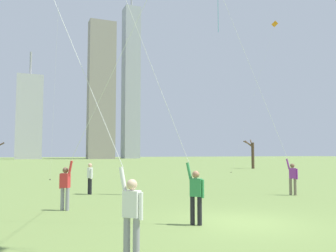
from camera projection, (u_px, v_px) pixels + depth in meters
ground_plane at (240, 222)px, 11.13m from camera, size 400.00×400.00×0.00m
kite_flyer_midfield_center_blue at (177, 142)px, 10.99m from camera, size 4.36×2.77×13.26m
kite_flyer_foreground_right_pink at (75, 68)px, 8.60m from camera, size 4.96×7.99×16.57m
kite_flyer_midfield_right_white at (92, 128)px, 12.93m from camera, size 6.36×9.81×18.10m
kite_flyer_far_back_teal at (273, 128)px, 18.61m from camera, size 4.44×1.92×11.92m
bystander_watching_nearby at (90, 177)px, 18.86m from camera, size 0.25×0.50×1.62m
distant_kite_drifting_left_orange at (268, 46)px, 41.42m from camera, size 5.65×1.72×17.55m
bare_tree_right_of_center at (252, 153)px, 50.56m from camera, size 2.20×2.00×4.13m
skyline_tall_tower at (131, 82)px, 152.27m from camera, size 6.59×6.70×69.63m
skyline_mid_tower_right at (29, 117)px, 134.53m from camera, size 9.42×5.59×40.67m
skyline_slender_spire at (101, 89)px, 138.18m from camera, size 10.19×5.34×53.48m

